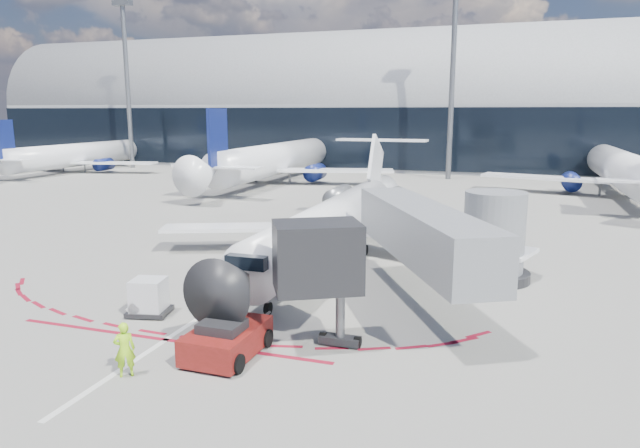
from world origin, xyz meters
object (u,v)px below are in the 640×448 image
(regional_jet, at_px, (336,220))
(ramp_worker, at_px, (124,349))
(pushback_tug, at_px, (227,339))
(uld_container, at_px, (149,297))

(regional_jet, bearing_deg, ramp_worker, -97.20)
(regional_jet, relative_size, pushback_tug, 5.17)
(pushback_tug, relative_size, ramp_worker, 2.87)
(regional_jet, height_order, ramp_worker, regional_jet)
(regional_jet, relative_size, uld_container, 14.30)
(pushback_tug, height_order, uld_container, uld_container)
(regional_jet, distance_m, ramp_worker, 17.86)
(pushback_tug, bearing_deg, regional_jet, 92.31)
(uld_container, bearing_deg, regional_jet, 55.55)
(ramp_worker, xyz_separation_m, uld_container, (-2.80, 5.43, -0.16))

